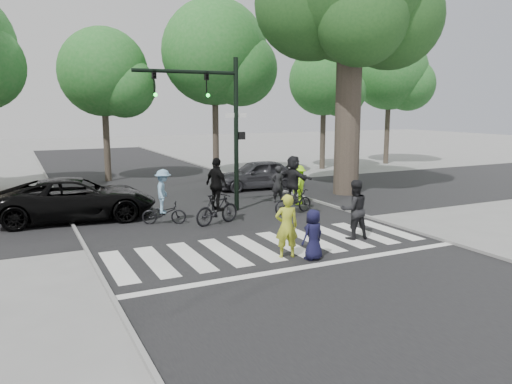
% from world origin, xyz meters
% --- Properties ---
extents(ground, '(120.00, 120.00, 0.00)m').
position_xyz_m(ground, '(0.00, 0.00, 0.00)').
color(ground, gray).
rests_on(ground, ground).
extents(road_stem, '(10.00, 70.00, 0.01)m').
position_xyz_m(road_stem, '(0.00, 5.00, 0.01)').
color(road_stem, black).
rests_on(road_stem, ground).
extents(road_cross, '(70.00, 10.00, 0.01)m').
position_xyz_m(road_cross, '(0.00, 8.00, 0.01)').
color(road_cross, black).
rests_on(road_cross, ground).
extents(curb_left, '(0.10, 70.00, 0.10)m').
position_xyz_m(curb_left, '(-5.05, 5.00, 0.05)').
color(curb_left, gray).
rests_on(curb_left, ground).
extents(curb_right, '(0.10, 70.00, 0.10)m').
position_xyz_m(curb_right, '(5.05, 5.00, 0.05)').
color(curb_right, gray).
rests_on(curb_right, ground).
extents(crosswalk, '(10.00, 3.85, 0.01)m').
position_xyz_m(crosswalk, '(0.00, 0.66, 0.01)').
color(crosswalk, silver).
rests_on(crosswalk, ground).
extents(traffic_signal, '(4.45, 0.29, 6.00)m').
position_xyz_m(traffic_signal, '(0.35, 6.20, 3.90)').
color(traffic_signal, black).
rests_on(traffic_signal, ground).
extents(bg_tree_2, '(5.04, 4.80, 8.40)m').
position_xyz_m(bg_tree_2, '(-1.76, 16.62, 5.78)').
color(bg_tree_2, brown).
rests_on(bg_tree_2, ground).
extents(bg_tree_3, '(6.30, 6.00, 10.20)m').
position_xyz_m(bg_tree_3, '(4.31, 15.27, 6.94)').
color(bg_tree_3, brown).
rests_on(bg_tree_3, ground).
extents(bg_tree_4, '(4.83, 4.60, 8.15)m').
position_xyz_m(bg_tree_4, '(12.23, 16.12, 5.64)').
color(bg_tree_4, brown).
rests_on(bg_tree_4, ground).
extents(bg_tree_5, '(5.67, 5.40, 9.30)m').
position_xyz_m(bg_tree_5, '(18.27, 16.69, 6.36)').
color(bg_tree_5, brown).
rests_on(bg_tree_5, ground).
extents(pedestrian_woman, '(0.74, 0.58, 1.78)m').
position_xyz_m(pedestrian_woman, '(-0.14, -0.21, 0.89)').
color(pedestrian_woman, '#AEBA2B').
rests_on(pedestrian_woman, ground).
extents(pedestrian_child, '(0.77, 0.58, 1.40)m').
position_xyz_m(pedestrian_child, '(0.41, -0.71, 0.70)').
color(pedestrian_child, black).
rests_on(pedestrian_child, ground).
extents(pedestrian_adult, '(1.02, 0.85, 1.89)m').
position_xyz_m(pedestrian_adult, '(2.75, 0.58, 0.94)').
color(pedestrian_adult, black).
rests_on(pedestrian_adult, ground).
extents(cyclist_left, '(1.64, 1.15, 1.97)m').
position_xyz_m(cyclist_left, '(-2.08, 5.16, 0.85)').
color(cyclist_left, black).
rests_on(cyclist_left, ground).
extents(cyclist_mid, '(1.89, 1.19, 2.38)m').
position_xyz_m(cyclist_mid, '(-0.40, 4.29, 0.98)').
color(cyclist_mid, black).
rests_on(cyclist_mid, ground).
extents(cyclist_right, '(1.87, 1.74, 2.28)m').
position_xyz_m(cyclist_right, '(2.96, 4.73, 1.02)').
color(cyclist_right, black).
rests_on(cyclist_right, ground).
extents(car_suv, '(5.92, 3.23, 1.57)m').
position_xyz_m(car_suv, '(-4.76, 7.24, 0.79)').
color(car_suv, black).
rests_on(car_suv, ground).
extents(car_grey, '(4.47, 2.04, 1.49)m').
position_xyz_m(car_grey, '(4.30, 10.64, 0.74)').
color(car_grey, '#35353A').
rests_on(car_grey, ground).
extents(bystander_hivis, '(1.23, 1.20, 1.69)m').
position_xyz_m(bystander_hivis, '(4.07, 6.17, 0.85)').
color(bystander_hivis, '#9FFC16').
rests_on(bystander_hivis, ground).
extents(bystander_dark, '(0.61, 0.41, 1.61)m').
position_xyz_m(bystander_dark, '(3.49, 6.98, 0.81)').
color(bystander_dark, black).
rests_on(bystander_dark, ground).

